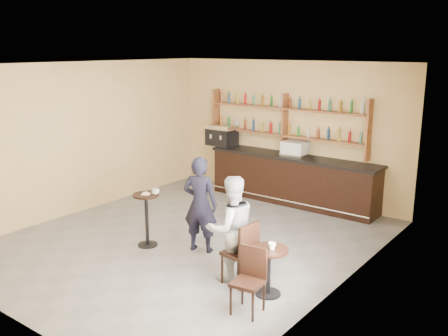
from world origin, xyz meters
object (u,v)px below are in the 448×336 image
Objects in this scene: espresso_machine at (222,135)px; cafe_table at (268,272)px; chair_south at (248,282)px; bar_counter at (292,179)px; patron_second at (231,228)px; chair_west at (239,252)px; man_main at (200,204)px; pastry_case at (295,149)px; pedestal_table at (147,220)px.

cafe_table is (3.95, -4.05, -1.01)m from espresso_machine.
chair_south is (4.00, -4.65, -0.91)m from espresso_machine.
patron_second is at bearing -73.40° from bar_counter.
bar_counter is 4.23m from chair_west.
chair_west is (3.40, -4.00, -0.86)m from espresso_machine.
patron_second is (-0.74, 0.09, 0.47)m from cafe_table.
patron_second is (1.08, -0.56, -0.02)m from man_main.
cafe_table is 0.43× the size of patron_second.
cafe_table is at bearing 142.58° from man_main.
man_main is at bearing -88.28° from bar_counter.
chair_south is at bearing -85.24° from cafe_table.
man_main is at bearing -86.73° from patron_second.
pastry_case is 0.33× the size of man_main.
patron_second is (1.98, -0.15, 0.34)m from pedestal_table.
bar_counter is 7.40× the size of pastry_case.
chair_west is at bearing 136.87° from man_main.
pastry_case is at bearing 105.60° from chair_south.
chair_south is (0.60, -0.65, -0.05)m from chair_west.
chair_west is 0.89m from chair_south.
bar_counter is at bearing 115.31° from cafe_table.
pastry_case is 0.57× the size of pedestal_table.
chair_south is at bearing 128.47° from man_main.
patron_second is at bearing -4.36° from pedestal_table.
patron_second is (-0.79, 0.69, 0.37)m from chair_south.
pedestal_table is 2.02m from patron_second.
pedestal_table is at bearing -63.51° from patron_second.
chair_south is at bearing -67.09° from bar_counter.
pastry_case is at bearing -155.24° from chair_west.
man_main is 1.03× the size of patron_second.
cafe_table is at bearing -5.08° from pedestal_table.
chair_west is 0.60× the size of patron_second.
pastry_case reaches higher than bar_counter.
pastry_case is at bearing -133.04° from patron_second.
man_main is at bearing -52.46° from espresso_machine.
patron_second is (1.14, -3.96, -0.45)m from pastry_case.
espresso_machine is 5.74m from cafe_table.
chair_west is at bearing 174.81° from cafe_table.
bar_counter is at bearing -105.88° from man_main.
chair_south is at bearing 79.53° from patron_second.
man_main is 1.44m from chair_west.
espresso_machine is at bearing 180.00° from bar_counter.
espresso_machine is 0.43× the size of man_main.
espresso_machine is at bearing -75.48° from man_main.
bar_counter is 5.64× the size of espresso_machine.
man_main is at bearing 160.18° from cafe_table.
pedestal_table is at bearing 6.91° from man_main.
bar_counter is at bearing -154.77° from chair_west.
pastry_case is at bearing 5.42° from espresso_machine.
patron_second reaches higher than chair_west.
bar_counter is 4.11× the size of chair_west.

